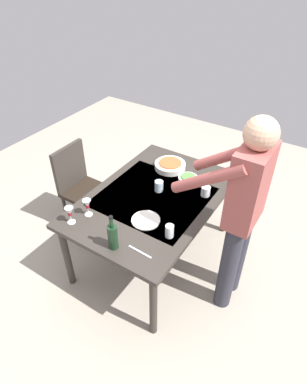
# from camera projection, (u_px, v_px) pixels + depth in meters

# --- Properties ---
(ground_plane) EXTENTS (6.00, 6.00, 0.00)m
(ground_plane) POSITION_uv_depth(u_px,v_px,m) (154.00, 253.00, 3.30)
(ground_plane) COLOR #9E9384
(dining_table) EXTENTS (1.52, 1.03, 0.73)m
(dining_table) POSITION_uv_depth(u_px,v_px,m) (154.00, 203.00, 2.89)
(dining_table) COLOR #332D28
(dining_table) RESTS_ON ground_plane
(chair_near) EXTENTS (0.40, 0.40, 0.91)m
(chair_near) POSITION_uv_depth(u_px,v_px,m) (79.00, 183.00, 3.35)
(chair_near) COLOR black
(chair_near) RESTS_ON ground_plane
(person_server) EXTENTS (0.42, 0.61, 1.69)m
(person_server) POSITION_uv_depth(u_px,v_px,m) (241.00, 210.00, 2.35)
(person_server) COLOR #2D2D38
(person_server) RESTS_ON ground_plane
(wine_bottle) EXTENTS (0.07, 0.07, 0.30)m
(wine_bottle) POSITION_uv_depth(u_px,v_px,m) (113.00, 236.00, 2.32)
(wine_bottle) COLOR black
(wine_bottle) RESTS_ON dining_table
(wine_glass_left) EXTENTS (0.07, 0.07, 0.15)m
(wine_glass_left) POSITION_uv_depth(u_px,v_px,m) (70.00, 212.00, 2.53)
(wine_glass_left) COLOR white
(wine_glass_left) RESTS_ON dining_table
(wine_glass_right) EXTENTS (0.07, 0.07, 0.15)m
(wine_glass_right) POSITION_uv_depth(u_px,v_px,m) (87.00, 205.00, 2.60)
(wine_glass_right) COLOR white
(wine_glass_right) RESTS_ON dining_table
(water_cup_near_left) EXTENTS (0.08, 0.08, 0.10)m
(water_cup_near_left) POSITION_uv_depth(u_px,v_px,m) (159.00, 186.00, 2.89)
(water_cup_near_left) COLOR silver
(water_cup_near_left) RESTS_ON dining_table
(water_cup_near_right) EXTENTS (0.08, 0.08, 0.09)m
(water_cup_near_right) POSITION_uv_depth(u_px,v_px,m) (206.00, 191.00, 2.84)
(water_cup_near_right) COLOR silver
(water_cup_near_right) RESTS_ON dining_table
(water_cup_far_left) EXTENTS (0.07, 0.07, 0.10)m
(water_cup_far_left) POSITION_uv_depth(u_px,v_px,m) (169.00, 231.00, 2.44)
(water_cup_far_left) COLOR silver
(water_cup_far_left) RESTS_ON dining_table
(serving_bowl_pasta) EXTENTS (0.30, 0.30, 0.07)m
(serving_bowl_pasta) POSITION_uv_depth(u_px,v_px,m) (170.00, 165.00, 3.18)
(serving_bowl_pasta) COLOR silver
(serving_bowl_pasta) RESTS_ON dining_table
(side_bowl_salad) EXTENTS (0.18, 0.18, 0.07)m
(side_bowl_salad) POSITION_uv_depth(u_px,v_px,m) (188.00, 179.00, 3.00)
(side_bowl_salad) COLOR silver
(side_bowl_salad) RESTS_ON dining_table
(dinner_plate_near) EXTENTS (0.23, 0.23, 0.01)m
(dinner_plate_near) POSITION_uv_depth(u_px,v_px,m) (146.00, 220.00, 2.60)
(dinner_plate_near) COLOR silver
(dinner_plate_near) RESTS_ON dining_table
(table_knife) EXTENTS (0.02, 0.20, 0.00)m
(table_knife) POSITION_uv_depth(u_px,v_px,m) (140.00, 252.00, 2.35)
(table_knife) COLOR silver
(table_knife) RESTS_ON dining_table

